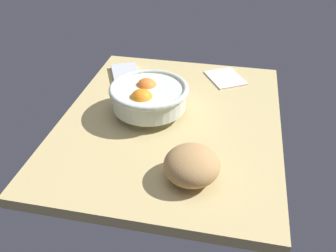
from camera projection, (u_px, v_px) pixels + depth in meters
ground_plane at (171, 123)px, 105.76cm from camera, size 76.72×62.18×3.00cm
fruit_bowl at (148, 96)px, 103.87cm from camera, size 22.76×22.76×10.15cm
bread_loaf at (192, 165)px, 82.52cm from camera, size 14.55×14.13×7.73cm
napkin_folded at (225, 77)px, 124.92cm from camera, size 16.90×15.91×0.93cm
napkin_spare at (126, 74)px, 126.42cm from camera, size 16.84×14.03×1.53cm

